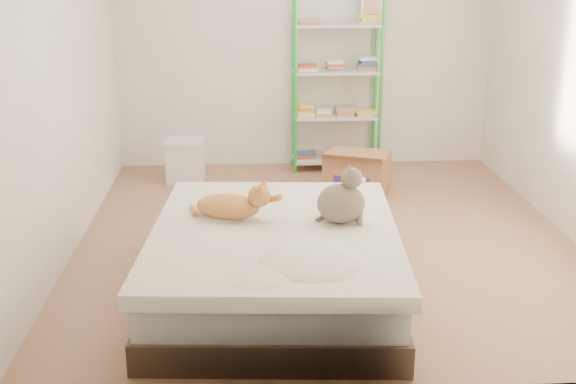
{
  "coord_description": "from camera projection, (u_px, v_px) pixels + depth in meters",
  "views": [
    {
      "loc": [
        -0.6,
        -5.23,
        2.1
      ],
      "look_at": [
        -0.34,
        -0.75,
        0.62
      ],
      "focal_mm": 45.0,
      "sensor_mm": 36.0,
      "label": 1
    }
  ],
  "objects": [
    {
      "name": "room",
      "position": [
        328.0,
        70.0,
        5.25
      ],
      "size": [
        3.81,
        4.21,
        2.61
      ],
      "color": "#916B55",
      "rests_on": "ground"
    },
    {
      "name": "bed",
      "position": [
        275.0,
        264.0,
        4.56
      ],
      "size": [
        1.65,
        2.0,
        0.48
      ],
      "rotation": [
        0.0,
        0.0,
        -0.07
      ],
      "color": "#4E3C2C",
      "rests_on": "ground"
    },
    {
      "name": "orange_cat",
      "position": [
        228.0,
        203.0,
        4.62
      ],
      "size": [
        0.55,
        0.39,
        0.2
      ],
      "primitive_type": null,
      "rotation": [
        0.0,
        0.0,
        -0.28
      ],
      "color": "#D8833F",
      "rests_on": "bed"
    },
    {
      "name": "grey_cat",
      "position": [
        341.0,
        195.0,
        4.52
      ],
      "size": [
        0.35,
        0.3,
        0.37
      ],
      "primitive_type": null,
      "rotation": [
        0.0,
        0.0,
        1.48
      ],
      "color": "gray",
      "rests_on": "bed"
    },
    {
      "name": "shelf_unit",
      "position": [
        337.0,
        92.0,
        7.21
      ],
      "size": [
        0.89,
        0.36,
        1.74
      ],
      "color": "green",
      "rests_on": "ground"
    },
    {
      "name": "cardboard_box",
      "position": [
        357.0,
        173.0,
        6.6
      ],
      "size": [
        0.67,
        0.68,
        0.44
      ],
      "rotation": [
        0.0,
        0.0,
        -0.37
      ],
      "color": "#985D3B",
      "rests_on": "ground"
    },
    {
      "name": "white_bin",
      "position": [
        185.0,
        161.0,
        6.95
      ],
      "size": [
        0.39,
        0.36,
        0.41
      ],
      "rotation": [
        0.0,
        0.0,
        -0.13
      ],
      "color": "silver",
      "rests_on": "ground"
    }
  ]
}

